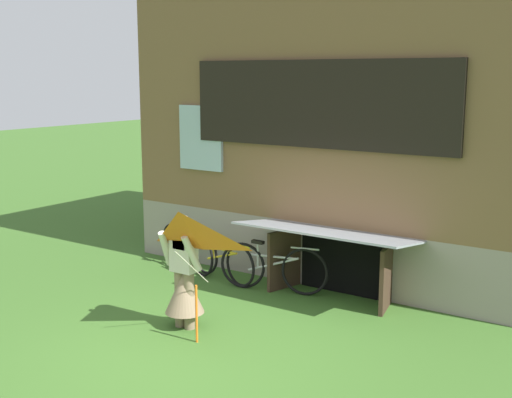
# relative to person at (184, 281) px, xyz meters

# --- Properties ---
(ground_plane) EXTENTS (60.00, 60.00, 0.00)m
(ground_plane) POSITION_rel_person_xyz_m (0.59, -0.53, -0.64)
(ground_plane) COLOR #386023
(log_house) EXTENTS (7.36, 6.01, 5.11)m
(log_house) POSITION_rel_person_xyz_m (0.59, 4.91, 1.91)
(log_house) COLOR gray
(log_house) RESTS_ON ground_plane
(person) EXTENTS (0.60, 0.52, 1.53)m
(person) POSITION_rel_person_xyz_m (0.00, 0.00, 0.00)
(person) COLOR #7F6B51
(person) RESTS_ON ground_plane
(kite) EXTENTS (1.10, 1.08, 1.60)m
(kite) POSITION_rel_person_xyz_m (0.42, -0.56, 0.63)
(kite) COLOR orange
(kite) RESTS_ON ground_plane
(bicycle_silver) EXTENTS (1.70, 0.47, 0.79)m
(bicycle_silver) POSITION_rel_person_xyz_m (0.16, 1.90, -0.26)
(bicycle_silver) COLOR black
(bicycle_silver) RESTS_ON ground_plane
(bicycle_yellow) EXTENTS (1.56, 0.43, 0.73)m
(bicycle_yellow) POSITION_rel_person_xyz_m (-0.85, 1.94, -0.28)
(bicycle_yellow) COLOR black
(bicycle_yellow) RESTS_ON ground_plane
(bicycle_green) EXTENTS (1.60, 0.59, 0.76)m
(bicycle_green) POSITION_rel_person_xyz_m (-1.72, 2.08, -0.27)
(bicycle_green) COLOR black
(bicycle_green) RESTS_ON ground_plane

